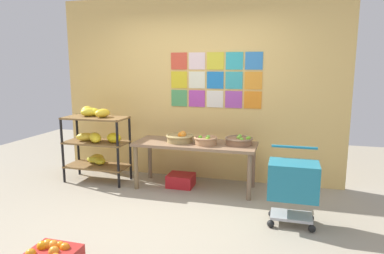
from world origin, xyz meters
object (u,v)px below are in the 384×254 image
at_px(banana_shelf_unit, 96,137).
at_px(fruit_basket_centre, 206,140).
at_px(fruit_basket_back_right, 239,140).
at_px(produce_crate_under_table, 181,180).
at_px(shopping_cart, 293,183).
at_px(display_table, 195,148).
at_px(fruit_basket_right, 180,138).

relative_size(banana_shelf_unit, fruit_basket_centre, 3.47).
relative_size(fruit_basket_back_right, produce_crate_under_table, 1.03).
bearing_deg(produce_crate_under_table, fruit_basket_centre, -11.55).
bearing_deg(fruit_basket_back_right, fruit_basket_centre, -164.41).
height_order(produce_crate_under_table, shopping_cart, shopping_cart).
relative_size(display_table, fruit_basket_right, 4.38).
distance_m(display_table, fruit_basket_right, 0.26).
relative_size(banana_shelf_unit, produce_crate_under_table, 3.03).
relative_size(fruit_basket_back_right, fruit_basket_centre, 1.18).
height_order(fruit_basket_centre, fruit_basket_right, fruit_basket_right).
distance_m(display_table, fruit_basket_back_right, 0.63).
height_order(fruit_basket_right, produce_crate_under_table, fruit_basket_right).
height_order(fruit_basket_right, shopping_cart, shopping_cart).
bearing_deg(produce_crate_under_table, display_table, -2.56).
bearing_deg(fruit_basket_right, fruit_basket_centre, -8.47).
distance_m(fruit_basket_centre, produce_crate_under_table, 0.74).
bearing_deg(produce_crate_under_table, fruit_basket_right, -96.97).
relative_size(banana_shelf_unit, shopping_cart, 1.33).
distance_m(fruit_basket_right, shopping_cart, 1.75).
bearing_deg(banana_shelf_unit, fruit_basket_right, 2.43).
height_order(banana_shelf_unit, fruit_basket_back_right, banana_shelf_unit).
bearing_deg(shopping_cart, fruit_basket_back_right, 127.96).
relative_size(display_table, shopping_cart, 2.03).
distance_m(banana_shelf_unit, produce_crate_under_table, 1.43).
bearing_deg(fruit_basket_right, fruit_basket_back_right, 4.59).
bearing_deg(fruit_basket_centre, banana_shelf_unit, 179.93).
bearing_deg(display_table, produce_crate_under_table, 177.44).
height_order(fruit_basket_centre, produce_crate_under_table, fruit_basket_centre).
bearing_deg(banana_shelf_unit, shopping_cart, -15.05).
bearing_deg(banana_shelf_unit, fruit_basket_centre, -0.07).
distance_m(fruit_basket_back_right, fruit_basket_right, 0.83).
height_order(fruit_basket_centre, shopping_cart, shopping_cart).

